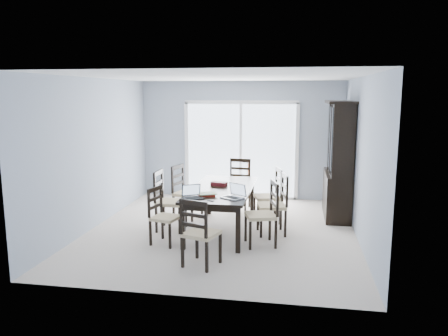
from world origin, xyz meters
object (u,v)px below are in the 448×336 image
Objects in this scene: chair_end_near at (198,226)px; cell_phone at (211,201)px; chair_end_far at (239,178)px; chair_right_near at (267,206)px; laptop_silver at (232,195)px; hot_tub at (228,172)px; chair_left_mid at (165,194)px; laptop_dark at (193,195)px; china_hutch at (339,161)px; chair_right_mid at (278,197)px; chair_left_near at (161,209)px; chair_right_far at (273,189)px; game_box at (219,184)px; chair_left_far at (183,186)px; dining_table at (222,192)px.

chair_end_near is 11.28× the size of cell_phone.
chair_end_far reaches higher than cell_phone.
chair_right_near is 11.77× the size of cell_phone.
laptop_silver reaches higher than hot_tub.
chair_left_mid is 1.00m from laptop_dark.
cell_phone is (0.96, -0.81, 0.12)m from chair_left_mid.
laptop_silver is 0.36m from cell_phone.
chair_end_far reaches higher than chair_right_near.
china_hutch is 3.59m from chair_end_near.
chair_right_mid is 0.61× the size of hot_tub.
chair_left_near is 0.88× the size of chair_end_far.
chair_end_far is (0.92, 2.34, 0.07)m from chair_left_near.
china_hutch is at bearing 70.62° from cell_phone.
china_hutch is 1.41m from chair_right_far.
chair_left_mid is at bearing -163.28° from game_box.
chair_left_near is 0.89× the size of chair_right_near.
chair_right_near is 1.15m from laptop_dark.
chair_left_far is 1.29m from chair_end_far.
game_box is at bearing -152.93° from china_hutch.
chair_right_mid is 1.33m from cell_phone.
china_hutch is 1.84× the size of chair_left_mid.
china_hutch is 2.13× the size of chair_left_near.
chair_right_near is 0.59m from chair_right_mid.
laptop_dark is 0.59m from laptop_silver.
chair_right_mid reaches higher than chair_end_near.
laptop_silver is (-0.66, -0.70, 0.18)m from chair_right_mid.
game_box is at bearing 155.81° from chair_left_near.
hot_tub is at bearing 96.20° from game_box.
chair_right_mid is (0.95, 0.01, -0.05)m from dining_table.
chair_right_near is at bearing 68.05° from chair_left_far.
chair_right_far reaches higher than laptop_silver.
chair_end_far is at bearing 111.72° from cell_phone.
china_hutch is 3.31m from chair_left_mid.
cell_phone is (-0.83, -1.59, 0.15)m from chair_right_far.
chair_end_far is 1.41m from game_box.
chair_left_near is 1.15m from laptop_silver.
laptop_dark is at bearing 126.65° from chair_right_far.
chair_right_mid is at bearing -67.63° from hot_tub.
chair_left_mid reaches higher than chair_left_near.
laptop_silver is at bearing 64.94° from chair_left_mid.
cell_phone is (0.86, -1.60, 0.14)m from chair_left_far.
chair_end_near is (-0.85, -1.07, -0.03)m from chair_right_near.
cell_phone is at bearing 120.91° from chair_right_mid.
laptop_silver is at bearing -80.07° from hot_tub.
hot_tub is (0.44, 2.63, -0.19)m from chair_left_far.
cell_phone is at bearing 105.67° from chair_end_near.
chair_end_far reaches higher than chair_right_far.
hot_tub is (-0.51, 1.76, -0.19)m from chair_end_far.
hot_tub is (-0.38, 4.97, -0.16)m from chair_end_near.
hot_tub is at bearing 8.69° from chair_right_far.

